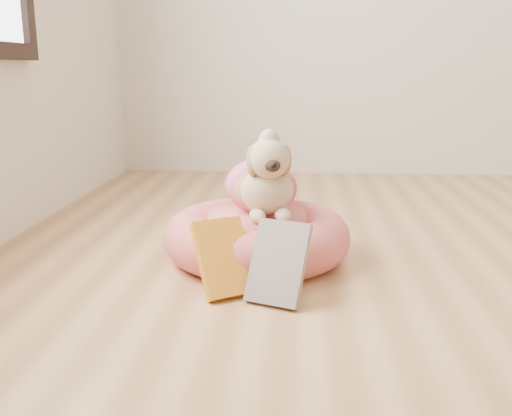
# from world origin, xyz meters

# --- Properties ---
(pet_bed) EXTENTS (0.61, 0.61, 0.16)m
(pet_bed) POSITION_xyz_m (-1.08, 0.64, 0.07)
(pet_bed) COLOR #DC5856
(pet_bed) RESTS_ON floor
(dog) EXTENTS (0.35, 0.44, 0.28)m
(dog) POSITION_xyz_m (-1.06, 0.65, 0.30)
(dog) COLOR brown
(dog) RESTS_ON pet_bed
(book_yellow) EXTENTS (0.20, 0.20, 0.20)m
(book_yellow) POSITION_xyz_m (-1.15, 0.35, 0.10)
(book_yellow) COLOR gold
(book_yellow) RESTS_ON floor
(book_white) EXTENTS (0.18, 0.17, 0.21)m
(book_white) POSITION_xyz_m (-0.99, 0.30, 0.11)
(book_white) COLOR white
(book_white) RESTS_ON floor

